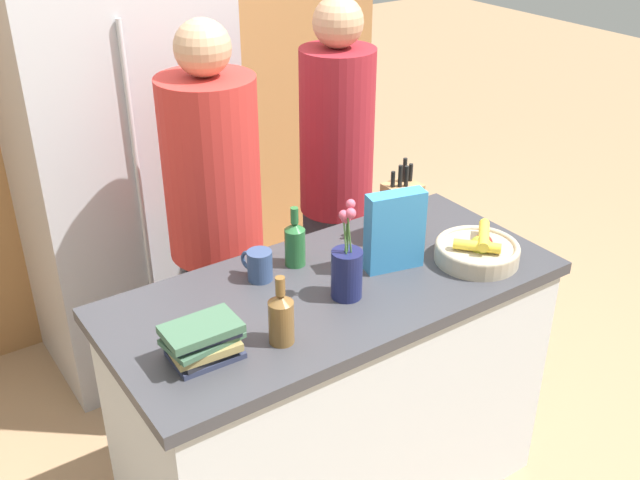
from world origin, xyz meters
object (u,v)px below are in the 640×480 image
object	(u,v)px
refrigerator	(124,156)
fruit_bowl	(478,250)
cereal_box	(395,231)
coffee_mug	(259,265)
flower_vase	(347,270)
book_stack	(203,341)
knife_block	(401,210)
person_in_blue	(336,176)
person_at_sink	(215,220)
bottle_vinegar	(281,317)
bottle_oil	(295,242)

from	to	relation	value
refrigerator	fruit_bowl	bearing A→B (deg)	-64.00
fruit_bowl	cereal_box	distance (m)	0.29
refrigerator	coffee_mug	distance (m)	1.06
flower_vase	book_stack	world-z (taller)	flower_vase
cereal_box	coffee_mug	distance (m)	0.44
knife_block	person_in_blue	world-z (taller)	person_in_blue
refrigerator	person_at_sink	distance (m)	0.65
cereal_box	book_stack	distance (m)	0.72
book_stack	person_in_blue	xyz separation A→B (m)	(0.95, 0.73, -0.03)
fruit_bowl	person_in_blue	size ratio (longest dim) A/B	0.17
refrigerator	bottle_vinegar	bearing A→B (deg)	-93.82
bottle_oil	person_in_blue	world-z (taller)	person_in_blue
knife_block	coffee_mug	bearing A→B (deg)	175.90
cereal_box	person_at_sink	size ratio (longest dim) A/B	0.16
knife_block	fruit_bowl	bearing A→B (deg)	-68.12
fruit_bowl	bottle_oil	size ratio (longest dim) A/B	1.35
cereal_box	bottle_vinegar	bearing A→B (deg)	-164.52
person_at_sink	fruit_bowl	bearing A→B (deg)	-34.75
fruit_bowl	coffee_mug	distance (m)	0.71
fruit_bowl	bottle_oil	world-z (taller)	bottle_oil
knife_block	person_at_sink	bearing A→B (deg)	136.11
cereal_box	book_stack	size ratio (longest dim) A/B	1.25
knife_block	book_stack	world-z (taller)	knife_block
refrigerator	book_stack	xyz separation A→B (m)	(-0.30, -1.32, -0.01)
fruit_bowl	person_in_blue	distance (m)	0.76
flower_vase	person_at_sink	distance (m)	0.66
refrigerator	knife_block	distance (m)	1.23
bottle_oil	bottle_vinegar	world-z (taller)	bottle_vinegar
person_in_blue	coffee_mug	bearing A→B (deg)	-149.85
refrigerator	knife_block	xyz separation A→B (m)	(0.56, -1.10, 0.04)
coffee_mug	person_at_sink	bearing A→B (deg)	81.61
refrigerator	cereal_box	distance (m)	1.31
cereal_box	coffee_mug	world-z (taller)	cereal_box
coffee_mug	person_at_sink	size ratio (longest dim) A/B	0.07
coffee_mug	book_stack	bearing A→B (deg)	-140.98
knife_block	bottle_vinegar	size ratio (longest dim) A/B	1.39
fruit_bowl	person_at_sink	xyz separation A→B (m)	(-0.58, 0.72, -0.02)
flower_vase	book_stack	distance (m)	0.49
cereal_box	bottle_oil	distance (m)	0.32
person_at_sink	person_in_blue	bearing A→B (deg)	21.06
flower_vase	person_in_blue	xyz separation A→B (m)	(0.46, 0.70, -0.06)
bottle_oil	bottle_vinegar	xyz separation A→B (m)	(-0.26, -0.33, 0.00)
person_at_sink	person_in_blue	size ratio (longest dim) A/B	1.00
cereal_box	coffee_mug	bearing A→B (deg)	155.36
knife_block	cereal_box	size ratio (longest dim) A/B	1.09
person_in_blue	knife_block	bearing A→B (deg)	-106.48
fruit_bowl	coffee_mug	bearing A→B (deg)	154.83
flower_vase	cereal_box	world-z (taller)	flower_vase
fruit_bowl	bottle_vinegar	bearing A→B (deg)	-178.67
refrigerator	coffee_mug	bearing A→B (deg)	-88.73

